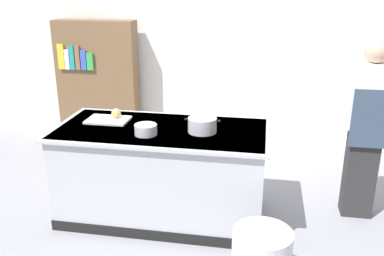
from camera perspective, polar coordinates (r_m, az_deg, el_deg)
The scene contains 9 objects.
ground_plane at distance 4.25m, azimuth -3.87°, elevation -11.57°, with size 10.00×10.00×0.00m, color gray.
back_wall at distance 5.74m, azimuth 0.90°, elevation 12.54°, with size 6.40×0.12×3.00m, color white.
counter_island at distance 4.03m, azimuth -4.02°, elevation -5.89°, with size 1.98×0.98×0.90m.
cutting_board at distance 4.14m, azimuth -11.35°, elevation 1.08°, with size 0.40×0.28×0.02m, color silver.
onion at distance 4.14m, azimuth -10.27°, elevation 1.99°, with size 0.09×0.09×0.09m, color tan.
stock_pot at distance 3.75m, azimuth 1.41°, elevation 0.43°, with size 0.32×0.26×0.13m.
mixing_bowl at distance 3.71m, azimuth -6.31°, elevation -0.21°, with size 0.20×0.20×0.09m, color #B7BABF.
person_chef at distance 4.19m, azimuth 22.64°, elevation 0.23°, with size 0.38×0.25×1.72m.
bookshelf at distance 5.94m, azimuth -12.64°, elevation 5.96°, with size 1.10×0.31×1.70m.
Camera 1 is at (0.92, -3.53, 2.18)m, focal length 39.22 mm.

